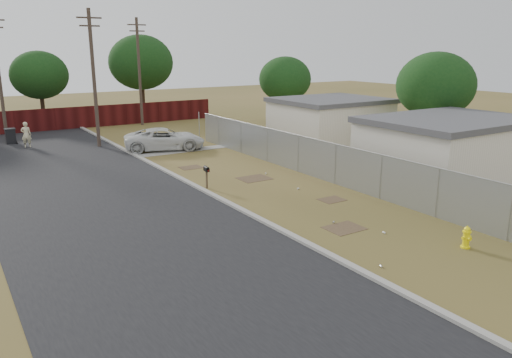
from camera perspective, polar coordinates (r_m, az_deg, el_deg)
ground at (r=23.14m, az=3.17°, el=-1.63°), size 120.00×120.00×0.00m
street at (r=27.55m, az=-18.52°, el=0.33°), size 15.10×60.00×0.12m
chainlink_fence at (r=25.58m, az=7.54°, el=1.70°), size 0.10×27.06×2.02m
privacy_fence at (r=43.92m, az=-23.26°, el=6.20°), size 30.00×0.12×1.80m
utility_poles at (r=39.81m, az=-19.36°, el=11.31°), size 12.60×8.24×9.00m
houses at (r=31.41m, az=14.37°, el=5.20°), size 9.30×17.24×3.10m
horizon_trees at (r=43.83m, az=-14.44°, el=11.82°), size 33.32×31.94×7.78m
fire_hydrant at (r=18.23m, az=22.92°, el=-6.18°), size 0.37×0.38×0.79m
mailbox at (r=23.83m, az=-5.68°, el=0.93°), size 0.20×0.47×1.08m
pickup_truck at (r=33.42m, az=-10.39°, el=4.51°), size 5.68×3.87×1.44m
pedestrian at (r=37.04m, az=-24.78°, el=4.62°), size 0.73×0.58×1.75m
trash_bin at (r=39.06m, az=-26.26°, el=4.44°), size 0.70×0.78×1.08m
scattered_litter at (r=20.78m, az=7.74°, el=-3.55°), size 3.60×11.74×0.07m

